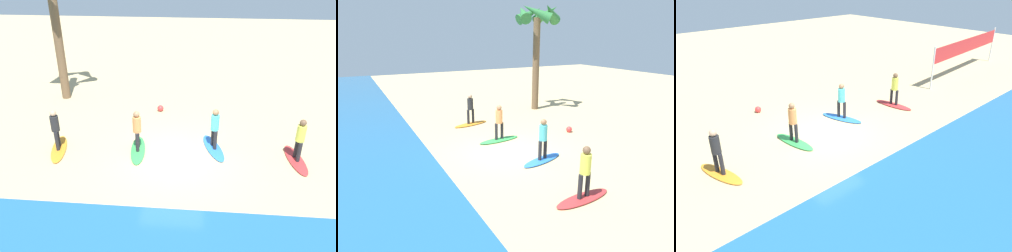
% 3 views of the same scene
% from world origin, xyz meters
% --- Properties ---
extents(ground_plane, '(60.00, 60.00, 0.00)m').
position_xyz_m(ground_plane, '(0.00, 0.00, 0.00)').
color(ground_plane, tan).
extents(surfboard_red, '(0.76, 2.14, 0.09)m').
position_xyz_m(surfboard_red, '(-4.62, -0.15, 0.04)').
color(surfboard_red, red).
rests_on(surfboard_red, ground).
extents(surfer_red, '(0.32, 0.46, 1.64)m').
position_xyz_m(surfer_red, '(-4.62, -0.15, 1.04)').
color(surfer_red, '#232328').
rests_on(surfer_red, surfboard_red).
extents(surfboard_blue, '(1.13, 2.17, 0.09)m').
position_xyz_m(surfboard_blue, '(-1.55, -0.75, 0.04)').
color(surfboard_blue, blue).
rests_on(surfboard_blue, ground).
extents(surfer_blue, '(0.32, 0.45, 1.64)m').
position_xyz_m(surfer_blue, '(-1.55, -0.75, 1.04)').
color(surfer_blue, '#232328').
rests_on(surfer_blue, surfboard_blue).
extents(surfboard_green, '(0.79, 2.15, 0.09)m').
position_xyz_m(surfboard_green, '(1.42, -0.32, 0.04)').
color(surfboard_green, green).
rests_on(surfboard_green, ground).
extents(surfer_green, '(0.32, 0.46, 1.64)m').
position_xyz_m(surfer_green, '(1.42, -0.32, 1.04)').
color(surfer_green, '#232328').
rests_on(surfer_green, surfboard_green).
extents(surfboard_orange, '(1.04, 2.17, 0.09)m').
position_xyz_m(surfboard_orange, '(4.57, -0.12, 0.04)').
color(surfboard_orange, orange).
rests_on(surfboard_orange, ground).
extents(surfer_orange, '(0.32, 0.45, 1.64)m').
position_xyz_m(surfer_orange, '(4.57, -0.12, 1.04)').
color(surfer_orange, '#232328').
rests_on(surfer_orange, surfboard_orange).
extents(volleyball_net, '(9.07, 0.78, 2.50)m').
position_xyz_m(volleyball_net, '(-12.75, -0.70, 1.79)').
color(volleyball_net, silver).
rests_on(volleyball_net, ground).
extents(beach_ball, '(0.31, 0.31, 0.31)m').
position_xyz_m(beach_ball, '(0.95, -4.10, 0.15)').
color(beach_ball, '#E53838').
rests_on(beach_ball, ground).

